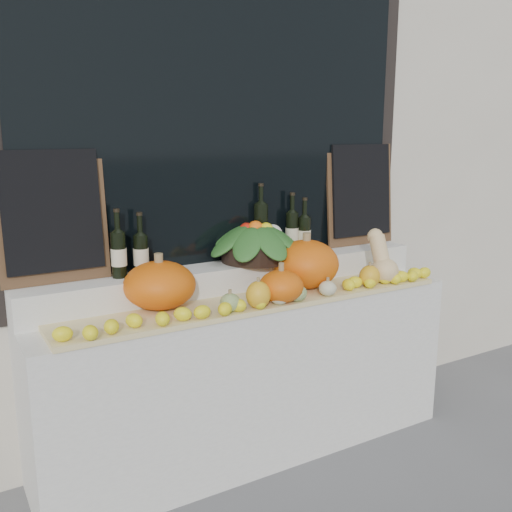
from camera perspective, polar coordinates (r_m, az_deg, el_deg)
storefront_facade at (r=3.56m, az=-6.90°, el=20.51°), size 7.00×0.94×4.50m
display_sill at (r=3.16m, az=-0.70°, el=-11.85°), size 2.30×0.55×0.88m
rear_tier at (r=3.11m, az=-2.09°, el=-2.10°), size 2.30×0.25×0.16m
straw_bedding at (r=2.90m, az=0.50°, el=-4.57°), size 2.10×0.32×0.02m
pumpkin_left at (r=2.76m, az=-9.61°, el=-2.89°), size 0.38×0.38×0.23m
pumpkin_right at (r=3.09m, az=5.04°, el=-0.80°), size 0.46×0.46×0.26m
pumpkin_center at (r=2.83m, az=2.53°, el=-3.05°), size 0.28×0.28×0.16m
butternut_squash at (r=3.28m, az=12.49°, el=-0.48°), size 0.16×0.21×0.29m
decorative_gourds at (r=2.87m, az=4.16°, el=-3.43°), size 0.97×0.14×0.15m
lemon_heap at (r=2.80m, az=1.66°, el=-4.28°), size 2.20×0.16×0.06m
produce_bowl at (r=3.12m, az=-0.05°, el=1.49°), size 0.58×0.58×0.23m
wine_bottle_far_left at (r=2.84m, az=-13.56°, el=0.21°), size 0.08×0.08×0.34m
wine_bottle_near_left at (r=2.89m, az=-11.43°, el=0.23°), size 0.08×0.08×0.31m
wine_bottle_tall at (r=3.20m, az=0.49°, el=2.63°), size 0.08×0.08×0.42m
wine_bottle_near_right at (r=3.30m, az=3.61°, el=2.38°), size 0.08×0.08×0.36m
wine_bottle_far_right at (r=3.31m, az=4.85°, el=2.14°), size 0.08×0.08×0.33m
chalkboard_left at (r=2.79m, az=-19.71°, el=3.93°), size 0.50×0.08×0.62m
chalkboard_right at (r=3.61m, az=10.42°, el=6.24°), size 0.50×0.08×0.62m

